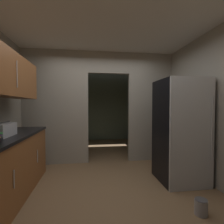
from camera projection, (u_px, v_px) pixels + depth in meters
The scene contains 9 objects.
ground at pixel (107, 193), 2.69m from camera, with size 20.00×20.00×0.00m, color brown.
kitchen_overhead_slab at pixel (104, 31), 3.06m from camera, with size 3.97×7.07×0.06m, color silver.
kitchen_partition at pixel (98, 104), 4.16m from camera, with size 3.57×0.12×2.65m.
adjoining_room_shell at pixel (97, 107), 6.10m from camera, with size 3.57×2.86×2.65m.
refrigerator at pixel (180, 131), 3.11m from camera, with size 0.76×0.80×1.82m.
lower_cabinet_run at pixel (5, 168), 2.47m from camera, with size 0.63×2.16×0.93m.
upper_cabinet_counterside at pixel (3, 74), 2.42m from camera, with size 0.36×1.94×0.64m.
boombox at pixel (4, 130), 2.38m from camera, with size 0.18×0.44×0.21m.
paint_can at pixel (201, 207), 2.14m from camera, with size 0.15×0.15×0.20m.
Camera 1 is at (-0.28, -2.63, 1.35)m, focal length 27.67 mm.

